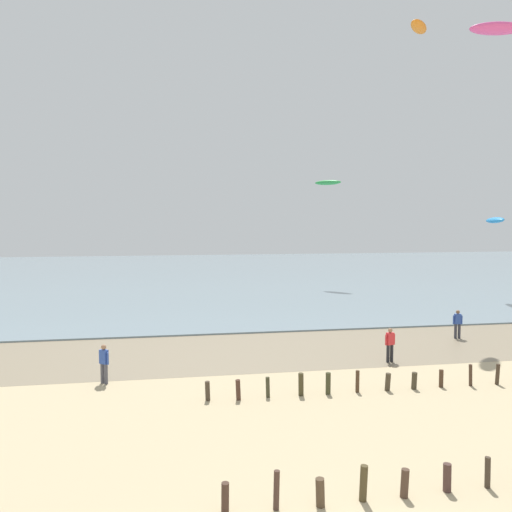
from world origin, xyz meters
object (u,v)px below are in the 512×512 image
Objects in this scene: kite_aloft_1 at (419,27)px; person_nearest_camera at (104,363)px; person_far_down_beach at (390,344)px; kite_aloft_3 at (497,28)px; kite_aloft_0 at (495,220)px; kite_aloft_9 at (328,183)px; person_mid_beach at (458,323)px.

person_nearest_camera is at bearing -20.29° from kite_aloft_1.
person_far_down_beach is (13.57, 1.07, 0.00)m from person_nearest_camera.
kite_aloft_3 is (9.56, 6.27, 18.07)m from person_far_down_beach.
person_nearest_camera is 1.00× the size of person_far_down_beach.
kite_aloft_0 is at bearing 44.13° from person_far_down_beach.
kite_aloft_0 is 16.99m from kite_aloft_9.
kite_aloft_3 is at bearing 33.26° from person_far_down_beach.
kite_aloft_3 is at bearing 84.54° from kite_aloft_1.
person_nearest_camera is 13.61m from person_far_down_beach.
person_mid_beach is (19.67, 5.10, 0.00)m from person_nearest_camera.
kite_aloft_0 is 0.98× the size of kite_aloft_9.
person_mid_beach is 7.31m from person_far_down_beach.
kite_aloft_9 is at bearing 90.74° from person_mid_beach.
person_far_down_beach is 0.57× the size of kite_aloft_0.
kite_aloft_0 is 1.11× the size of kite_aloft_1.
person_nearest_camera is 0.50× the size of kite_aloft_3.
kite_aloft_3 reaches higher than person_far_down_beach.
person_far_down_beach is 22.49m from kite_aloft_1.
kite_aloft_1 reaches higher than person_nearest_camera.
kite_aloft_9 is at bearing 54.58° from kite_aloft_0.
person_mid_beach is at bearing 14.55° from person_nearest_camera.
person_nearest_camera and person_far_down_beach have the same top height.
person_mid_beach is at bearing 42.26° from kite_aloft_3.
person_nearest_camera is 1.00× the size of person_mid_beach.
kite_aloft_0 is at bearing 48.79° from person_mid_beach.
person_nearest_camera and person_mid_beach have the same top height.
kite_aloft_3 reaches higher than kite_aloft_9.
person_far_down_beach is at bearing 8.74° from kite_aloft_1.
kite_aloft_3 is (3.41, -3.56, -1.20)m from kite_aloft_1.
kite_aloft_1 is at bearing 137.54° from kite_aloft_9.
person_far_down_beach is 24.55m from kite_aloft_0.
kite_aloft_1 is at bearing -36.85° from kite_aloft_3.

